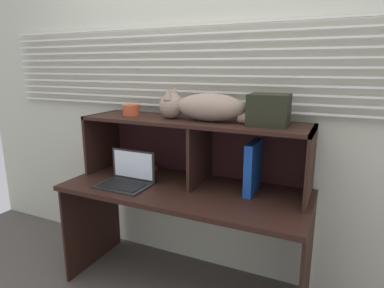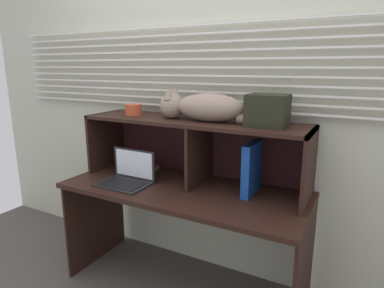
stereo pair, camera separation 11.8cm
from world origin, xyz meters
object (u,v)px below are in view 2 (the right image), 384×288
at_px(laptop, 127,177).
at_px(small_basket, 134,110).
at_px(binder_upright, 252,168).
at_px(book_stack, 140,170).
at_px(storage_box, 268,110).
at_px(cat, 203,107).

height_order(laptop, small_basket, small_basket).
xyz_separation_m(binder_upright, small_basket, (-0.87, 0.00, 0.30)).
bearing_deg(laptop, small_basket, 114.23).
bearing_deg(laptop, book_stack, 105.45).
height_order(binder_upright, small_basket, small_basket).
bearing_deg(storage_box, binder_upright, 180.00).
distance_m(binder_upright, small_basket, 0.92).
distance_m(laptop, binder_upright, 0.81).
height_order(cat, small_basket, cat).
xyz_separation_m(laptop, small_basket, (-0.10, 0.22, 0.41)).
relative_size(cat, book_stack, 2.96).
height_order(cat, book_stack, cat).
distance_m(cat, small_basket, 0.54).
bearing_deg(small_basket, laptop, -65.77).
relative_size(laptop, binder_upright, 1.05).
bearing_deg(binder_upright, small_basket, 180.00).
bearing_deg(book_stack, storage_box, 0.16).
distance_m(cat, laptop, 0.67).
bearing_deg(storage_box, cat, 180.00).
bearing_deg(small_basket, book_stack, -3.78).
distance_m(cat, storage_box, 0.41).
distance_m(cat, book_stack, 0.69).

